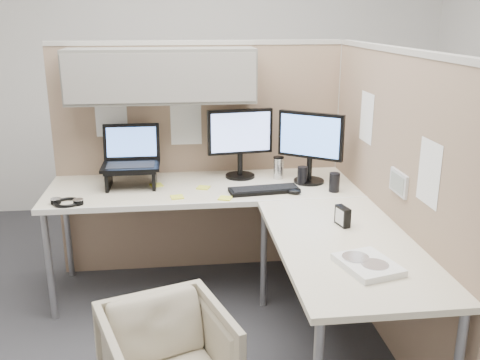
{
  "coord_description": "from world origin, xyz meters",
  "views": [
    {
      "loc": [
        -0.26,
        -2.77,
        1.79
      ],
      "look_at": [
        0.1,
        0.25,
        0.85
      ],
      "focal_mm": 40.0,
      "sensor_mm": 36.0,
      "label": 1
    }
  ],
  "objects": [
    {
      "name": "ground",
      "position": [
        0.0,
        0.0,
        0.0
      ],
      "size": [
        4.5,
        4.5,
        0.0
      ],
      "primitive_type": "plane",
      "color": "#2D2D31",
      "rests_on": "ground"
    },
    {
      "name": "partition_back",
      "position": [
        -0.22,
        0.83,
        1.1
      ],
      "size": [
        2.0,
        0.36,
        1.63
      ],
      "color": "#997C64",
      "rests_on": "ground"
    },
    {
      "name": "partition_right",
      "position": [
        0.9,
        -0.07,
        0.82
      ],
      "size": [
        0.07,
        2.03,
        1.63
      ],
      "color": "#997C64",
      "rests_on": "ground"
    },
    {
      "name": "desk",
      "position": [
        0.12,
        0.13,
        0.69
      ],
      "size": [
        2.0,
        1.98,
        0.73
      ],
      "color": "beige",
      "rests_on": "ground"
    },
    {
      "name": "office_chair",
      "position": [
        -0.34,
        -0.64,
        0.28
      ],
      "size": [
        0.68,
        0.66,
        0.57
      ],
      "primitive_type": "imported",
      "rotation": [
        0.0,
        0.0,
        0.32
      ],
      "color": "#B9B493",
      "rests_on": "ground"
    },
    {
      "name": "monitor_left",
      "position": [
        0.15,
        0.7,
        1.0
      ],
      "size": [
        0.44,
        0.2,
        0.47
      ],
      "rotation": [
        0.0,
        0.0,
        0.13
      ],
      "color": "black",
      "rests_on": "desk"
    },
    {
      "name": "monitor_right",
      "position": [
        0.59,
        0.53,
        1.0
      ],
      "size": [
        0.38,
        0.28,
        0.47
      ],
      "rotation": [
        0.0,
        0.0,
        -0.62
      ],
      "color": "black",
      "rests_on": "desk"
    },
    {
      "name": "laptop_station",
      "position": [
        -0.56,
        0.61,
        0.88
      ],
      "size": [
        0.37,
        0.31,
        0.38
      ],
      "color": "black",
      "rests_on": "desk"
    },
    {
      "name": "keyboard",
      "position": [
        0.27,
        0.37,
        0.74
      ],
      "size": [
        0.45,
        0.19,
        0.02
      ],
      "primitive_type": "cube",
      "rotation": [
        0.0,
        0.0,
        0.11
      ],
      "color": "black",
      "rests_on": "desk"
    },
    {
      "name": "mouse",
      "position": [
        0.45,
        0.3,
        0.74
      ],
      "size": [
        0.1,
        0.08,
        0.03
      ],
      "primitive_type": "ellipsoid",
      "rotation": [
        0.0,
        0.0,
        -0.35
      ],
      "color": "black",
      "rests_on": "desk"
    },
    {
      "name": "travel_mug",
      "position": [
        0.41,
        0.64,
        0.81
      ],
      "size": [
        0.07,
        0.07,
        0.15
      ],
      "color": "silver",
      "rests_on": "desk"
    },
    {
      "name": "soda_can_green",
      "position": [
        0.7,
        0.32,
        0.79
      ],
      "size": [
        0.07,
        0.07,
        0.12
      ],
      "primitive_type": "cylinder",
      "color": "black",
      "rests_on": "desk"
    },
    {
      "name": "soda_can_silver",
      "position": [
        0.54,
        0.49,
        0.79
      ],
      "size": [
        0.07,
        0.07,
        0.12
      ],
      "primitive_type": "cylinder",
      "color": "black",
      "rests_on": "desk"
    },
    {
      "name": "sticky_note_b",
      "position": [
        0.01,
        0.26,
        0.73
      ],
      "size": [
        0.1,
        0.1,
        0.01
      ],
      "primitive_type": "cube",
      "rotation": [
        0.0,
        0.0,
        -0.36
      ],
      "color": "yellow",
      "rests_on": "desk"
    },
    {
      "name": "sticky_note_c",
      "position": [
        -0.41,
        0.58,
        0.73
      ],
      "size": [
        0.1,
        0.1,
        0.01
      ],
      "primitive_type": "cube",
      "rotation": [
        0.0,
        0.0,
        0.3
      ],
      "color": "yellow",
      "rests_on": "desk"
    },
    {
      "name": "sticky_note_d",
      "position": [
        -0.11,
        0.49,
        0.73
      ],
      "size": [
        0.1,
        0.1,
        0.01
      ],
      "primitive_type": "cube",
      "rotation": [
        0.0,
        0.0,
        -0.36
      ],
      "color": "yellow",
      "rests_on": "desk"
    },
    {
      "name": "sticky_note_a",
      "position": [
        -0.28,
        0.32,
        0.73
      ],
      "size": [
        0.09,
        0.09,
        0.01
      ],
      "primitive_type": "cube",
      "rotation": [
        0.0,
        0.0,
        0.15
      ],
      "color": "yellow",
      "rests_on": "desk"
    },
    {
      "name": "headphones",
      "position": [
        -0.92,
        0.28,
        0.74
      ],
      "size": [
        0.19,
        0.19,
        0.03
      ],
      "rotation": [
        0.0,
        0.0,
        -0.23
      ],
      "color": "black",
      "rests_on": "desk"
    },
    {
      "name": "paper_stack",
      "position": [
        0.55,
        -0.73,
        0.75
      ],
      "size": [
        0.28,
        0.32,
        0.03
      ],
      "rotation": [
        0.0,
        0.0,
        0.26
      ],
      "color": "white",
      "rests_on": "desk"
    },
    {
      "name": "desk_clock",
      "position": [
        0.58,
        -0.23,
        0.78
      ],
      "size": [
        0.06,
        0.11,
        0.1
      ],
      "rotation": [
        0.0,
        0.0,
        -1.34
      ],
      "color": "black",
      "rests_on": "desk"
    }
  ]
}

